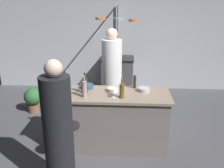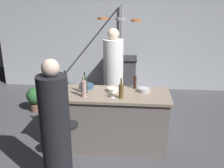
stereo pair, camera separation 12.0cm
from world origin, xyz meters
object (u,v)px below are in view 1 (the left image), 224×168
at_px(mixing_bowl_ceramic, 113,90).
at_px(potted_plant, 33,98).
at_px(wine_bottle_rose, 84,89).
at_px(mixing_bowl_blue, 87,86).
at_px(chef, 112,79).
at_px(wine_bottle_red, 85,85).
at_px(guest_left, 58,133).
at_px(wine_glass_near_left_guest, 114,91).
at_px(bar_stool_left, 71,144).
at_px(pepper_mill, 135,82).
at_px(stove_range, 117,75).
at_px(wine_bottle_dark, 65,83).
at_px(wine_glass_by_chef, 81,85).
at_px(mixing_bowl_steel, 144,90).
at_px(wine_bottle_amber, 122,90).

bearing_deg(mixing_bowl_ceramic, potted_plant, 148.22).
height_order(wine_bottle_rose, mixing_bowl_blue, wine_bottle_rose).
relative_size(chef, mixing_bowl_ceramic, 10.04).
xyz_separation_m(potted_plant, mixing_bowl_blue, (1.31, -0.97, 0.64)).
relative_size(chef, wine_bottle_red, 5.40).
xyz_separation_m(guest_left, mixing_bowl_ceramic, (0.58, 1.11, 0.15)).
xyz_separation_m(wine_bottle_rose, wine_glass_near_left_guest, (0.43, -0.00, -0.02)).
height_order(bar_stool_left, pepper_mill, pepper_mill).
bearing_deg(guest_left, potted_plant, 117.74).
height_order(stove_range, potted_plant, stove_range).
relative_size(guest_left, wine_bottle_dark, 5.52).
distance_m(wine_bottle_red, wine_glass_by_chef, 0.12).
bearing_deg(mixing_bowl_blue, mixing_bowl_steel, -5.25).
distance_m(potted_plant, mixing_bowl_blue, 1.74).
bearing_deg(wine_bottle_amber, mixing_bowl_blue, 147.10).
bearing_deg(mixing_bowl_steel, wine_glass_by_chef, -177.27).
bearing_deg(pepper_mill, chef, 119.52).
bearing_deg(wine_glass_by_chef, guest_left, -94.67).
xyz_separation_m(wine_bottle_amber, mixing_bowl_steel, (0.34, 0.28, -0.08)).
relative_size(guest_left, wine_bottle_rose, 5.07).
height_order(wine_glass_by_chef, mixing_bowl_ceramic, wine_glass_by_chef).
xyz_separation_m(stove_range, mixing_bowl_blue, (-0.41, -2.25, 0.49)).
distance_m(wine_bottle_amber, wine_bottle_red, 0.58).
bearing_deg(guest_left, bar_stool_left, 83.33).
relative_size(guest_left, wine_bottle_red, 5.08).
bearing_deg(wine_bottle_rose, mixing_bowl_ceramic, 33.65).
xyz_separation_m(wine_bottle_rose, mixing_bowl_ceramic, (0.40, 0.27, -0.10)).
bearing_deg(wine_bottle_red, wine_glass_by_chef, 133.21).
height_order(chef, pepper_mill, chef).
bearing_deg(bar_stool_left, wine_glass_by_chef, 86.47).
relative_size(mixing_bowl_ceramic, mixing_bowl_steel, 0.96).
height_order(chef, wine_bottle_amber, chef).
distance_m(wine_glass_by_chef, mixing_bowl_steel, 0.99).
distance_m(guest_left, pepper_mill, 1.59).
height_order(wine_glass_near_left_guest, mixing_bowl_ceramic, wine_glass_near_left_guest).
distance_m(guest_left, wine_glass_near_left_guest, 1.06).
distance_m(stove_range, guest_left, 3.52).
bearing_deg(wine_bottle_amber, bar_stool_left, -146.64).
distance_m(wine_bottle_dark, wine_bottle_red, 0.38).
relative_size(chef, mixing_bowl_steel, 9.67).
bearing_deg(mixing_bowl_steel, wine_bottle_amber, -140.02).
xyz_separation_m(chef, wine_glass_near_left_guest, (0.10, -1.16, 0.18)).
height_order(wine_bottle_amber, mixing_bowl_ceramic, wine_bottle_amber).
distance_m(stove_range, wine_bottle_dark, 2.50).
bearing_deg(mixing_bowl_blue, wine_bottle_red, -88.22).
bearing_deg(bar_stool_left, wine_glass_near_left_guest, 37.93).
bearing_deg(mixing_bowl_steel, stove_range, 102.14).
height_order(chef, bar_stool_left, chef).
xyz_separation_m(wine_glass_by_chef, mixing_bowl_steel, (0.98, 0.05, -0.08)).
bearing_deg(mixing_bowl_ceramic, wine_bottle_red, -165.11).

